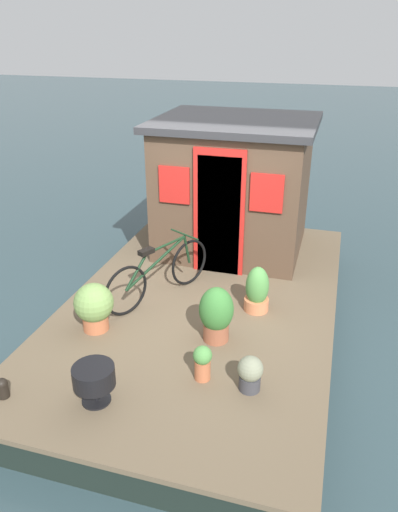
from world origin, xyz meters
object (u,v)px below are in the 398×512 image
at_px(potted_plant_fern, 257,291).
at_px(potted_plant_geranium, 94,306).
at_px(charcoal_grill, 94,377).
at_px(potted_plant_ivy, 250,373).
at_px(mooring_bollard, 2,387).
at_px(potted_plant_mint, 216,313).
at_px(bicycle, 159,273).
at_px(potted_plant_basil, 203,362).
at_px(houseboat_cabin, 234,186).

xyz_separation_m(potted_plant_fern, potted_plant_geranium, (-0.95, 1.73, 0.05)).
bearing_deg(charcoal_grill, potted_plant_ivy, -67.15).
height_order(charcoal_grill, mooring_bollard, charcoal_grill).
bearing_deg(mooring_bollard, potted_plant_ivy, -71.00).
bearing_deg(potted_plant_fern, mooring_bollard, 137.70).
relative_size(potted_plant_mint, mooring_bollard, 3.09).
relative_size(potted_plant_ivy, potted_plant_geranium, 0.64).
distance_m(potted_plant_mint, potted_plant_geranium, 1.42).
xyz_separation_m(bicycle, potted_plant_basil, (-1.40, -0.98, -0.16)).
relative_size(bicycle, charcoal_grill, 3.88).
bearing_deg(houseboat_cabin, potted_plant_mint, -171.31).
bearing_deg(bicycle, charcoal_grill, -177.28).
bearing_deg(potted_plant_geranium, bicycle, -27.76).
distance_m(potted_plant_fern, mooring_bollard, 3.05).
xyz_separation_m(houseboat_cabin, potted_plant_basil, (-3.26, -0.43, -0.81)).
bearing_deg(houseboat_cabin, potted_plant_fern, -158.27).
bearing_deg(potted_plant_fern, houseboat_cabin, 21.73).
bearing_deg(bicycle, potted_plant_mint, -126.79).
distance_m(bicycle, potted_plant_geranium, 1.01).
bearing_deg(potted_plant_fern, potted_plant_geranium, 118.74).
height_order(potted_plant_fern, mooring_bollard, potted_plant_fern).
relative_size(bicycle, potted_plant_ivy, 4.15).
bearing_deg(potted_plant_mint, potted_plant_fern, -23.26).
bearing_deg(potted_plant_mint, potted_plant_ivy, -143.82).
relative_size(charcoal_grill, mooring_bollard, 1.87).
distance_m(potted_plant_basil, potted_plant_ivy, 0.49).
height_order(houseboat_cabin, potted_plant_ivy, houseboat_cabin).
bearing_deg(charcoal_grill, mooring_bollard, 102.67).
distance_m(houseboat_cabin, potted_plant_ivy, 3.51).
height_order(potted_plant_mint, potted_plant_geranium, potted_plant_mint).
distance_m(potted_plant_basil, potted_plant_geranium, 1.54).
height_order(houseboat_cabin, potted_plant_geranium, houseboat_cabin).
relative_size(potted_plant_basil, potted_plant_fern, 0.64).
relative_size(potted_plant_fern, mooring_bollard, 2.79).
bearing_deg(mooring_bollard, bicycle, -19.72).
bearing_deg(bicycle, potted_plant_geranium, 152.24).
distance_m(houseboat_cabin, charcoal_grill, 3.95).
xyz_separation_m(potted_plant_mint, potted_plant_fern, (0.76, -0.33, -0.07)).
bearing_deg(charcoal_grill, potted_plant_geranium, 27.06).
relative_size(potted_plant_ivy, mooring_bollard, 1.75).
bearing_deg(potted_plant_basil, bicycle, 34.95).
relative_size(houseboat_cabin, potted_plant_fern, 3.92).
relative_size(potted_plant_geranium, charcoal_grill, 1.47).
relative_size(potted_plant_mint, potted_plant_ivy, 1.77).
bearing_deg(bicycle, potted_plant_ivy, -134.15).
bearing_deg(potted_plant_geranium, potted_plant_mint, -82.25).
xyz_separation_m(potted_plant_fern, mooring_bollard, (-2.26, 2.05, -0.16)).
xyz_separation_m(potted_plant_basil, potted_plant_ivy, (-0.02, -0.49, -0.01)).
distance_m(potted_plant_basil, mooring_bollard, 1.94).
height_order(bicycle, potted_plant_fern, bicycle).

